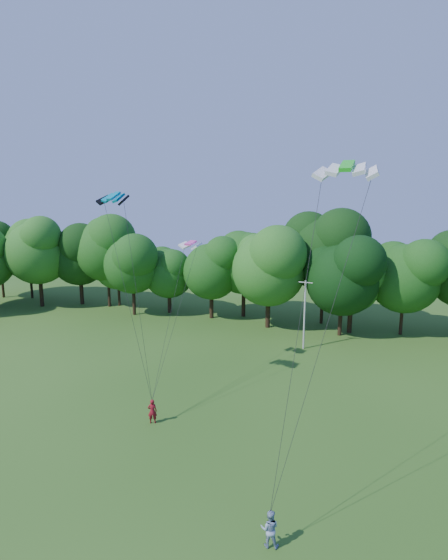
% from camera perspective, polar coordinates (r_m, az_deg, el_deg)
% --- Properties ---
extents(ground, '(160.00, 160.00, 0.00)m').
position_cam_1_polar(ground, '(23.06, -9.16, -31.24)').
color(ground, '#234D15').
rests_on(ground, ground).
extents(utility_pole, '(1.42, 0.21, 7.11)m').
position_cam_1_polar(utility_pole, '(44.98, 10.47, -4.37)').
color(utility_pole, '#B0AFA7').
rests_on(utility_pole, ground).
extents(kite_flyer_left, '(0.74, 0.63, 1.73)m').
position_cam_1_polar(kite_flyer_left, '(31.71, -9.34, -16.56)').
color(kite_flyer_left, maroon).
rests_on(kite_flyer_left, ground).
extents(kite_flyer_right, '(0.96, 0.80, 1.75)m').
position_cam_1_polar(kite_flyer_right, '(22.45, 5.99, -29.57)').
color(kite_flyer_right, '#889CBD').
rests_on(kite_flyer_right, ground).
extents(kite_teal, '(2.54, 1.48, 0.63)m').
position_cam_1_polar(kite_teal, '(32.19, -14.23, 10.59)').
color(kite_teal, '#057D9C').
rests_on(kite_teal, ground).
extents(kite_green, '(3.02, 1.54, 0.64)m').
position_cam_1_polar(kite_green, '(22.32, 15.76, 14.15)').
color(kite_green, green).
rests_on(kite_green, ground).
extents(kite_pink, '(2.13, 1.43, 0.38)m').
position_cam_1_polar(kite_pink, '(36.94, -4.40, 4.86)').
color(kite_pink, '#F343B2').
rests_on(kite_pink, ground).
extents(tree_back_west, '(9.48, 9.48, 13.79)m').
position_cam_1_polar(tree_back_west, '(62.52, -15.09, 4.32)').
color(tree_back_west, black).
rests_on(tree_back_west, ground).
extents(tree_back_center, '(8.73, 8.73, 12.70)m').
position_cam_1_polar(tree_back_center, '(49.37, 15.28, 1.83)').
color(tree_back_center, black).
rests_on(tree_back_center, ground).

